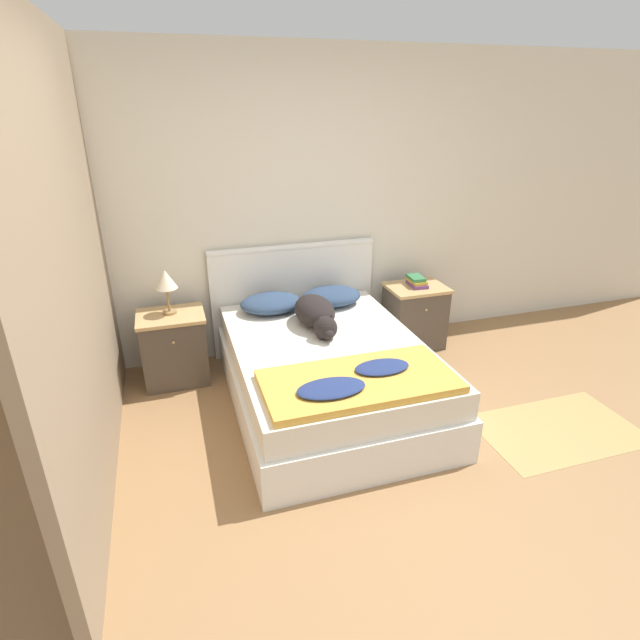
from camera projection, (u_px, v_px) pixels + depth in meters
name	position (u px, v px, depth m)	size (l,w,h in m)	color
ground_plane	(380.00, 502.00, 2.88)	(16.00, 16.00, 0.00)	#997047
wall_back	(286.00, 210.00, 4.22)	(9.00, 0.06, 2.55)	silver
wall_side_left	(78.00, 262.00, 2.87)	(0.06, 3.10, 2.55)	gray
bed	(328.00, 374.00, 3.73)	(1.39, 1.91, 0.51)	white
headboard	(294.00, 296.00, 4.48)	(1.47, 0.06, 0.99)	white
nightstand_left	(174.00, 348.00, 4.02)	(0.52, 0.42, 0.59)	#4C4238
nightstand_right	(414.00, 316.00, 4.61)	(0.52, 0.42, 0.59)	#4C4238
pillow_left	(271.00, 303.00, 4.14)	(0.51, 0.39, 0.14)	navy
pillow_right	(331.00, 296.00, 4.29)	(0.51, 0.39, 0.14)	navy
quilt	(358.00, 381.00, 3.07)	(1.20, 0.59, 0.09)	gold
dog	(316.00, 313.00, 3.85)	(0.30, 0.71, 0.23)	black
book_stack	(417.00, 281.00, 4.49)	(0.15, 0.22, 0.09)	#703D7F
table_lamp	(166.00, 281.00, 3.82)	(0.17, 0.17, 0.36)	#9E7A4C
rug	(558.00, 429.00, 3.51)	(1.11, 0.69, 0.00)	tan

